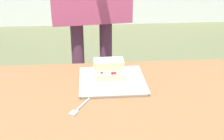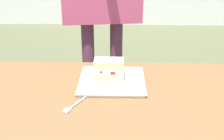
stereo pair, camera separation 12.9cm
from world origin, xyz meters
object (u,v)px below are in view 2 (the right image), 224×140
(patio_table, at_px, (72,126))
(dessert_plate, at_px, (112,81))
(cake_slice, at_px, (109,69))
(dessert_fork, at_px, (76,104))

(patio_table, xyz_separation_m, dessert_plate, (0.15, 0.20, 0.10))
(dessert_plate, height_order, cake_slice, cake_slice)
(cake_slice, bearing_deg, dessert_fork, -120.45)
(dessert_plate, relative_size, cake_slice, 2.18)
(patio_table, bearing_deg, cake_slice, 56.35)
(patio_table, xyz_separation_m, dessert_fork, (0.02, 0.01, 0.10))
(cake_slice, height_order, dessert_fork, cake_slice)
(patio_table, xyz_separation_m, cake_slice, (0.14, 0.21, 0.15))
(patio_table, relative_size, cake_slice, 11.96)
(patio_table, distance_m, dessert_fork, 0.10)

